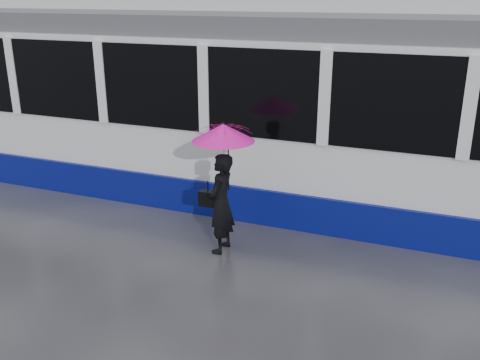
% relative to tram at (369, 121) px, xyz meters
% --- Properties ---
extents(ground, '(90.00, 90.00, 0.00)m').
position_rel_tram_xyz_m(ground, '(-1.87, -2.50, -1.64)').
color(ground, '#2B2C30').
rests_on(ground, ground).
extents(rails, '(34.00, 1.51, 0.02)m').
position_rel_tram_xyz_m(rails, '(-1.87, -0.00, -1.63)').
color(rails, '#3F3D38').
rests_on(rails, ground).
extents(tram, '(26.00, 2.56, 3.35)m').
position_rel_tram_xyz_m(tram, '(0.00, 0.00, 0.00)').
color(tram, white).
rests_on(tram, ground).
extents(woman, '(0.37, 0.56, 1.52)m').
position_rel_tram_xyz_m(woman, '(-1.71, -2.37, -0.88)').
color(woman, black).
rests_on(woman, ground).
extents(umbrella, '(0.90, 0.90, 1.03)m').
position_rel_tram_xyz_m(umbrella, '(-1.66, -2.37, 0.03)').
color(umbrella, '#FA159F').
rests_on(umbrella, ground).
extents(handbag, '(0.27, 0.12, 0.42)m').
position_rel_tram_xyz_m(handbag, '(-1.93, -2.35, -0.84)').
color(handbag, black).
rests_on(handbag, ground).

